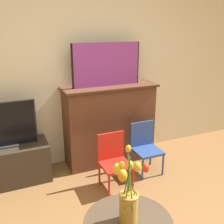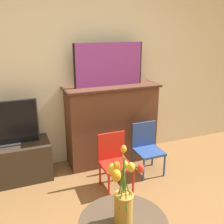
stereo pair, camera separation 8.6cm
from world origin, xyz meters
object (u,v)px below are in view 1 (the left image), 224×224
(chair_red, at_px, (114,159))
(chair_blue, at_px, (145,145))
(painting, at_px, (107,65))
(vase_tulips, at_px, (128,198))
(tv_monitor, at_px, (3,126))

(chair_red, distance_m, chair_blue, 0.54)
(chair_red, xyz_separation_m, chair_blue, (0.51, 0.17, 0.00))
(painting, xyz_separation_m, vase_tulips, (-0.58, -1.75, -0.63))
(painting, xyz_separation_m, tv_monitor, (-1.29, -0.04, -0.61))
(chair_red, relative_size, vase_tulips, 1.20)
(painting, bearing_deg, chair_blue, -53.04)
(chair_red, distance_m, vase_tulips, 1.25)
(painting, distance_m, chair_blue, 1.14)
(chair_blue, height_order, vase_tulips, vase_tulips)
(chair_red, relative_size, chair_blue, 1.00)
(chair_red, height_order, chair_blue, same)
(chair_blue, bearing_deg, painting, 126.96)
(chair_blue, xyz_separation_m, vase_tulips, (-0.91, -1.30, 0.35))
(tv_monitor, relative_size, chair_blue, 1.15)
(tv_monitor, distance_m, chair_red, 1.31)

